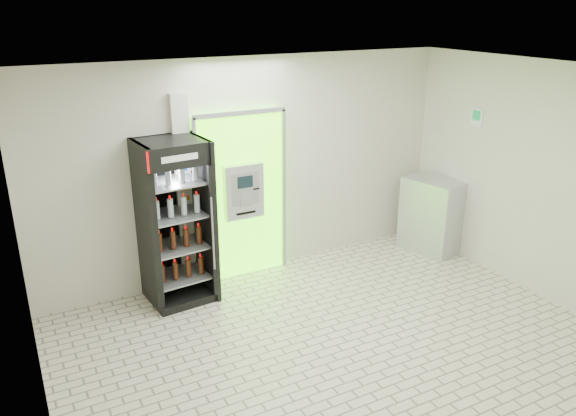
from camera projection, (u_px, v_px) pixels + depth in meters
ground at (349, 356)px, 6.13m from camera, size 6.00×6.00×0.00m
room_shell at (356, 198)px, 5.49m from camera, size 6.00×6.00×6.00m
atm_assembly at (241, 195)px, 7.64m from camera, size 1.30×0.24×2.33m
pillar at (184, 194)px, 7.28m from camera, size 0.22×0.11×2.60m
beverage_cooler at (176, 225)px, 7.03m from camera, size 0.85×0.79×2.11m
steel_cabinet at (432, 215)px, 8.61m from camera, size 0.76×0.96×1.14m
exit_sign at (477, 117)px, 7.87m from camera, size 0.02×0.22×0.26m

